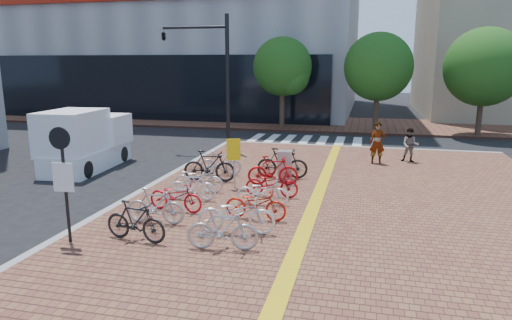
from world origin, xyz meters
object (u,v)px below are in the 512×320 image
(box_truck, at_px, (85,141))
(bike_10, at_px, (263,191))
(pedestrian_a, at_px, (377,143))
(utility_box, at_px, (285,166))
(bike_9, at_px, (256,204))
(yellow_sign, at_px, (234,154))
(bike_13, at_px, (282,163))
(bike_5, at_px, (209,166))
(bike_12, at_px, (273,171))
(bike_0, at_px, (135,221))
(traffic_light_pole, at_px, (198,58))
(bike_6, at_px, (220,163))
(bike_2, at_px, (176,196))
(bike_8, at_px, (236,214))
(bike_1, at_px, (155,206))
(pedestrian_b, at_px, (410,145))
(notice_sign, at_px, (63,171))
(bike_11, at_px, (272,183))
(bike_4, at_px, (198,179))
(bike_3, at_px, (192,186))
(bike_7, at_px, (222,229))

(box_truck, bearing_deg, bike_10, -22.57)
(pedestrian_a, xyz_separation_m, utility_box, (-3.37, -3.90, -0.34))
(bike_9, distance_m, box_truck, 9.98)
(yellow_sign, bearing_deg, bike_13, 52.41)
(bike_5, height_order, bike_12, bike_5)
(bike_13, xyz_separation_m, yellow_sign, (-1.37, -1.78, 0.63))
(bike_0, height_order, traffic_light_pole, traffic_light_pole)
(bike_6, xyz_separation_m, bike_9, (2.55, -4.66, -0.03))
(bike_9, bearing_deg, bike_2, 87.26)
(bike_2, relative_size, bike_6, 1.05)
(bike_0, distance_m, box_truck, 9.46)
(bike_5, bearing_deg, box_truck, 72.84)
(box_truck, bearing_deg, bike_8, -35.95)
(bike_1, distance_m, pedestrian_b, 12.38)
(bike_2, distance_m, utility_box, 4.90)
(pedestrian_b, bearing_deg, bike_12, -124.08)
(bike_5, relative_size, bike_9, 1.11)
(bike_6, relative_size, utility_box, 1.44)
(pedestrian_a, bearing_deg, box_truck, -168.85)
(bike_12, height_order, box_truck, box_truck)
(notice_sign, bearing_deg, bike_13, 62.34)
(bike_8, distance_m, bike_11, 3.43)
(bike_1, bearing_deg, bike_10, -49.33)
(bike_0, height_order, bike_6, bike_0)
(bike_0, xyz_separation_m, bike_9, (2.50, 2.22, -0.05))
(bike_4, height_order, yellow_sign, yellow_sign)
(bike_6, distance_m, box_truck, 6.13)
(bike_9, relative_size, box_truck, 0.39)
(pedestrian_a, bearing_deg, bike_13, -139.61)
(bike_1, xyz_separation_m, box_truck, (-6.07, 5.90, 0.56))
(bike_0, relative_size, bike_1, 1.02)
(utility_box, relative_size, box_truck, 0.25)
(pedestrian_a, bearing_deg, notice_sign, -128.52)
(bike_4, height_order, pedestrian_b, pedestrian_b)
(bike_4, bearing_deg, bike_0, 176.57)
(bike_5, xyz_separation_m, utility_box, (2.69, 0.71, -0.02))
(bike_1, distance_m, pedestrian_a, 11.02)
(bike_6, xyz_separation_m, bike_11, (2.54, -2.40, -0.03))
(bike_2, relative_size, traffic_light_pole, 0.26)
(bike_13, bearing_deg, bike_3, 142.10)
(notice_sign, relative_size, box_truck, 0.63)
(bike_5, bearing_deg, bike_9, -149.45)
(bike_5, xyz_separation_m, traffic_light_pole, (-2.67, 6.13, 3.96))
(notice_sign, bearing_deg, bike_12, 59.27)
(bike_4, distance_m, yellow_sign, 1.50)
(bike_9, height_order, pedestrian_a, pedestrian_a)
(bike_1, distance_m, yellow_sign, 4.17)
(bike_9, bearing_deg, bike_6, 30.03)
(bike_6, distance_m, bike_7, 7.27)
(bike_4, relative_size, bike_10, 1.06)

